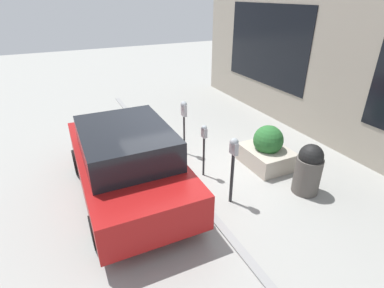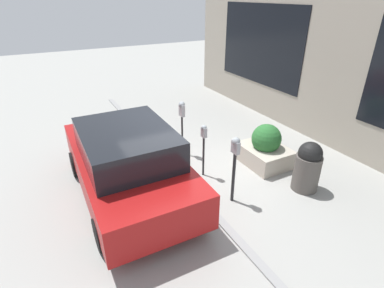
{
  "view_description": "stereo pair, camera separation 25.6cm",
  "coord_description": "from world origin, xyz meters",
  "px_view_note": "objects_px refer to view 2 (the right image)",
  "views": [
    {
      "loc": [
        -5.45,
        2.46,
        3.98
      ],
      "look_at": [
        0.0,
        -0.15,
        0.91
      ],
      "focal_mm": 28.0,
      "sensor_mm": 36.0,
      "label": 1
    },
    {
      "loc": [
        -5.34,
        2.69,
        3.98
      ],
      "look_at": [
        0.0,
        -0.15,
        0.91
      ],
      "focal_mm": 28.0,
      "sensor_mm": 36.0,
      "label": 2
    }
  ],
  "objects_px": {
    "parking_meter_second": "(204,139)",
    "trash_bin": "(308,166)",
    "parked_car_front": "(127,162)",
    "parking_meter_middle": "(182,114)",
    "planter_box": "(265,148)",
    "parking_meter_nearest": "(235,157)"
  },
  "relations": [
    {
      "from": "parking_meter_nearest",
      "to": "planter_box",
      "type": "distance_m",
      "value": 1.97
    },
    {
      "from": "parking_meter_middle",
      "to": "trash_bin",
      "type": "height_order",
      "value": "parking_meter_middle"
    },
    {
      "from": "parking_meter_middle",
      "to": "planter_box",
      "type": "height_order",
      "value": "parking_meter_middle"
    },
    {
      "from": "parking_meter_middle",
      "to": "parked_car_front",
      "type": "xyz_separation_m",
      "value": [
        -1.15,
        1.85,
        -0.35
      ]
    },
    {
      "from": "parking_meter_second",
      "to": "trash_bin",
      "type": "distance_m",
      "value": 2.37
    },
    {
      "from": "parking_meter_second",
      "to": "parking_meter_middle",
      "type": "bearing_deg",
      "value": -2.03
    },
    {
      "from": "parked_car_front",
      "to": "trash_bin",
      "type": "bearing_deg",
      "value": -114.25
    },
    {
      "from": "parking_meter_middle",
      "to": "planter_box",
      "type": "distance_m",
      "value": 2.32
    },
    {
      "from": "parking_meter_middle",
      "to": "parked_car_front",
      "type": "relative_size",
      "value": 0.35
    },
    {
      "from": "parking_meter_nearest",
      "to": "parking_meter_second",
      "type": "xyz_separation_m",
      "value": [
        1.16,
        0.04,
        -0.1
      ]
    },
    {
      "from": "planter_box",
      "to": "parking_meter_nearest",
      "type": "bearing_deg",
      "value": 119.02
    },
    {
      "from": "parking_meter_nearest",
      "to": "trash_bin",
      "type": "height_order",
      "value": "parking_meter_nearest"
    },
    {
      "from": "parking_meter_nearest",
      "to": "parking_meter_middle",
      "type": "xyz_separation_m",
      "value": [
        2.38,
        -0.0,
        0.11
      ]
    },
    {
      "from": "parking_meter_second",
      "to": "parked_car_front",
      "type": "relative_size",
      "value": 0.31
    },
    {
      "from": "parking_meter_nearest",
      "to": "parked_car_front",
      "type": "height_order",
      "value": "parked_car_front"
    },
    {
      "from": "parking_meter_middle",
      "to": "planter_box",
      "type": "relative_size",
      "value": 1.21
    },
    {
      "from": "parked_car_front",
      "to": "trash_bin",
      "type": "height_order",
      "value": "parked_car_front"
    },
    {
      "from": "parking_meter_second",
      "to": "planter_box",
      "type": "xyz_separation_m",
      "value": [
        -0.26,
        -1.67,
        -0.53
      ]
    },
    {
      "from": "parking_meter_second",
      "to": "parking_meter_nearest",
      "type": "bearing_deg",
      "value": -178.02
    },
    {
      "from": "parking_meter_nearest",
      "to": "planter_box",
      "type": "height_order",
      "value": "parking_meter_nearest"
    },
    {
      "from": "parking_meter_nearest",
      "to": "parking_meter_middle",
      "type": "height_order",
      "value": "parking_meter_middle"
    },
    {
      "from": "parking_meter_second",
      "to": "trash_bin",
      "type": "height_order",
      "value": "parking_meter_second"
    }
  ]
}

